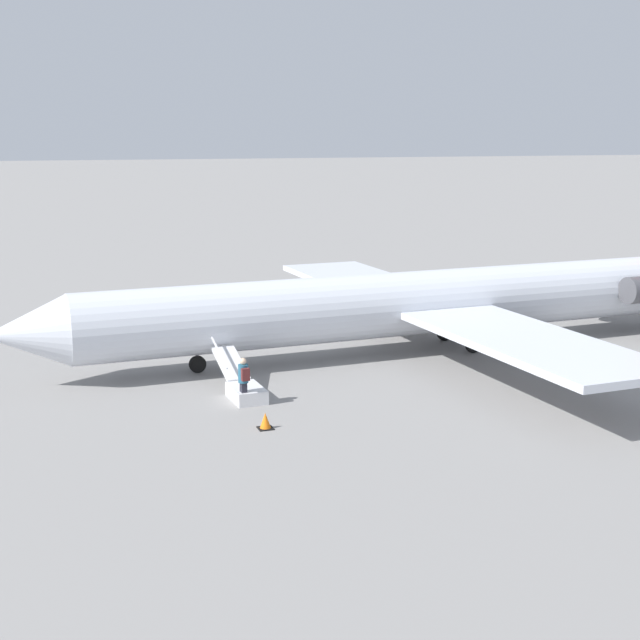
% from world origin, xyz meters
% --- Properties ---
extents(ground_plane, '(600.00, 600.00, 0.00)m').
position_xyz_m(ground_plane, '(0.00, 0.00, 0.00)').
color(ground_plane, gray).
extents(airplane_main, '(35.23, 26.85, 7.34)m').
position_xyz_m(airplane_main, '(-1.05, -0.05, 2.19)').
color(airplane_main, silver).
rests_on(airplane_main, ground).
extents(boarding_stairs, '(1.20, 4.06, 1.79)m').
position_xyz_m(boarding_stairs, '(8.36, 4.30, 0.38)').
color(boarding_stairs, silver).
rests_on(boarding_stairs, ground).
extents(passenger, '(0.36, 0.55, 1.74)m').
position_xyz_m(passenger, '(8.60, 5.37, 1.00)').
color(passenger, '#23232D').
rests_on(passenger, ground).
extents(traffic_cone_near_stairs, '(0.49, 0.49, 0.54)m').
position_xyz_m(traffic_cone_near_stairs, '(8.58, 8.03, 0.25)').
color(traffic_cone_near_stairs, black).
rests_on(traffic_cone_near_stairs, ground).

